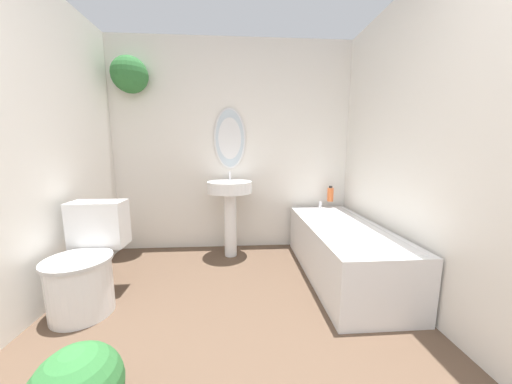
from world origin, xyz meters
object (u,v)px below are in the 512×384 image
toilet (87,265)px  shampoo_bottle (330,194)px  pedestal_sink (230,199)px  bathtub (342,249)px

toilet → shampoo_bottle: size_ratio=4.19×
pedestal_sink → bathtub: 1.24m
pedestal_sink → shampoo_bottle: (1.18, 0.17, 0.01)m
toilet → pedestal_sink: 1.40m
pedestal_sink → bathtub: pedestal_sink is taller
toilet → bathtub: 2.12m
bathtub → shampoo_bottle: size_ratio=8.49×
toilet → bathtub: (2.09, 0.34, -0.07)m
pedestal_sink → shampoo_bottle: size_ratio=5.13×
bathtub → shampoo_bottle: bearing=79.7°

